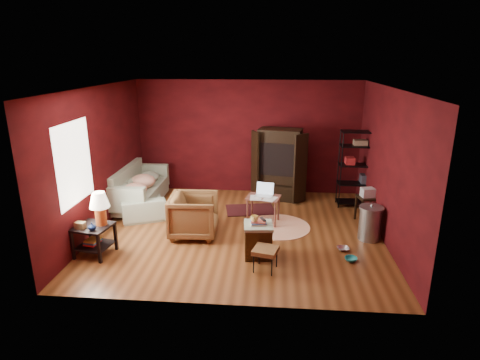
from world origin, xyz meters
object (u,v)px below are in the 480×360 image
object	(u,v)px
laptop_desk	(263,199)
wire_shelving	(359,166)
sofa	(140,187)
side_table	(97,218)
tv_armoire	(279,163)
hamper	(258,239)
armchair	(194,213)

from	to	relation	value
laptop_desk	wire_shelving	world-z (taller)	wire_shelving
sofa	wire_shelving	distance (m)	5.04
side_table	tv_armoire	bearing A→B (deg)	44.87
laptop_desk	hamper	bearing A→B (deg)	-80.66
sofa	armchair	size ratio (longest dim) A/B	2.57
armchair	side_table	world-z (taller)	side_table
laptop_desk	tv_armoire	xyz separation A→B (m)	(0.32, 1.50, 0.38)
side_table	laptop_desk	xyz separation A→B (m)	(2.83, 1.63, -0.17)
laptop_desk	tv_armoire	distance (m)	1.58
side_table	tv_armoire	distance (m)	4.45
armchair	laptop_desk	xyz separation A→B (m)	(1.31, 0.74, 0.06)
armchair	wire_shelving	xyz separation A→B (m)	(3.43, 1.91, 0.51)
side_table	laptop_desk	world-z (taller)	side_table
sofa	tv_armoire	bearing A→B (deg)	-99.87
sofa	hamper	world-z (taller)	sofa
hamper	laptop_desk	world-z (taller)	laptop_desk
sofa	wire_shelving	size ratio (longest dim) A/B	1.32
laptop_desk	wire_shelving	size ratio (longest dim) A/B	0.47
hamper	laptop_desk	bearing A→B (deg)	88.26
side_table	wire_shelving	distance (m)	5.69
sofa	wire_shelving	bearing A→B (deg)	-108.27
sofa	side_table	distance (m)	2.40
hamper	laptop_desk	distance (m)	1.50
laptop_desk	tv_armoire	bearing A→B (deg)	88.90
armchair	wire_shelving	size ratio (longest dim) A/B	0.51
armchair	side_table	bearing A→B (deg)	118.02
side_table	tv_armoire	world-z (taller)	tv_armoire
armchair	laptop_desk	world-z (taller)	armchair
armchair	tv_armoire	distance (m)	2.81
laptop_desk	sofa	bearing A→B (deg)	176.40
tv_armoire	side_table	bearing A→B (deg)	-123.26
hamper	wire_shelving	xyz separation A→B (m)	(2.16, 2.66, 0.66)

